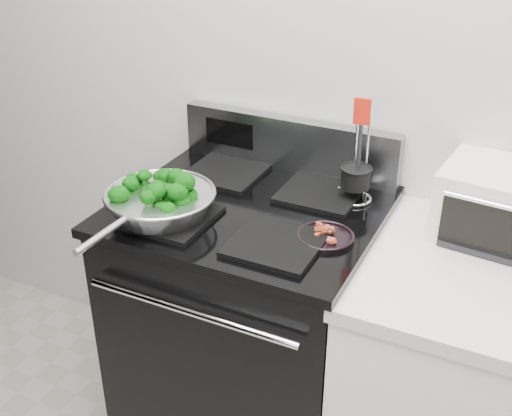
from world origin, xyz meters
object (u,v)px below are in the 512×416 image
Objects in this scene: skillet at (160,202)px; bacon_plate at (325,233)px; utensil_holder at (355,182)px; gas_range at (250,326)px; toaster_oven at (508,206)px.

bacon_plate is (0.48, 0.10, -0.03)m from skillet.
utensil_holder is (-0.00, 0.26, 0.04)m from bacon_plate.
gas_range is 2.91× the size of toaster_oven.
gas_range reaches higher than toaster_oven.
toaster_oven is at bearing 31.86° from bacon_plate.
toaster_oven is (0.44, 0.01, 0.01)m from utensil_holder.
toaster_oven is (0.92, 0.37, 0.02)m from skillet.
toaster_oven is (0.44, 0.27, 0.06)m from bacon_plate.
utensil_holder is at bearing -172.35° from toaster_oven.
bacon_plate is 0.42× the size of toaster_oven.
utensil_holder is at bearing 32.51° from gas_range.
gas_range is 7.02× the size of bacon_plate.
gas_range reaches higher than bacon_plate.
bacon_plate is 0.52m from toaster_oven.
skillet is 1.55× the size of utensil_holder.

